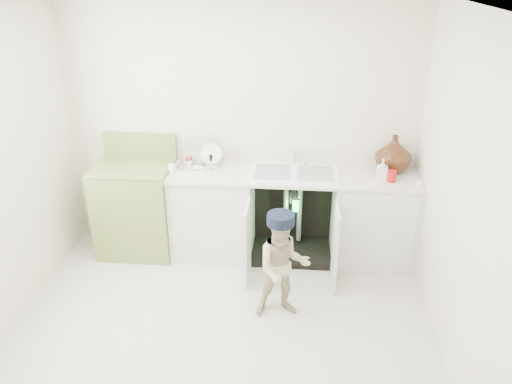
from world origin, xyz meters
TOP-DOWN VIEW (x-y plane):
  - ground at (0.00, 0.00)m, footprint 3.50×3.50m
  - room_shell at (0.00, 0.00)m, footprint 6.00×5.50m
  - counter_run at (0.59, 1.21)m, footprint 2.44×1.02m
  - avocado_stove at (-1.03, 1.18)m, footprint 0.75×0.65m
  - repair_worker at (0.49, 0.22)m, footprint 0.51×0.86m

SIDE VIEW (x-z plane):
  - ground at x=0.00m, z-range 0.00..0.00m
  - repair_worker at x=0.49m, z-range 0.01..0.96m
  - counter_run at x=0.59m, z-range -0.15..1.11m
  - avocado_stove at x=-1.03m, z-range -0.10..1.06m
  - room_shell at x=0.00m, z-range 0.62..1.88m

